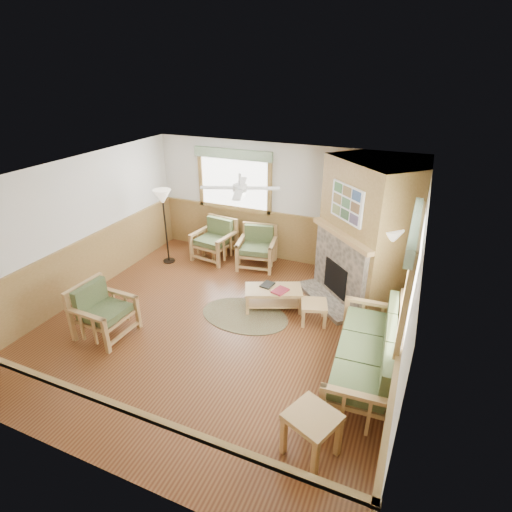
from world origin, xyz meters
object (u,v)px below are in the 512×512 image
at_px(sofa, 366,352).
at_px(armchair_back_left, 214,240).
at_px(end_table_chairs, 214,246).
at_px(end_table_sofa, 311,434).
at_px(coffee_table, 273,298).
at_px(footstool, 314,312).
at_px(floor_lamp_left, 166,227).
at_px(armchair_back_right, 257,248).
at_px(floor_lamp_right, 384,275).
at_px(armchair_left, 104,311).

xyz_separation_m(sofa, armchair_back_left, (-3.95, 2.76, -0.04)).
relative_size(end_table_chairs, end_table_sofa, 0.84).
bearing_deg(coffee_table, sofa, -57.74).
xyz_separation_m(armchair_back_left, end_table_sofa, (3.58, -4.26, -0.16)).
distance_m(footstool, floor_lamp_left, 3.99).
bearing_deg(armchair_back_right, armchair_back_left, 170.07).
relative_size(coffee_table, floor_lamp_right, 0.60).
distance_m(armchair_back_right, end_table_chairs, 1.16).
xyz_separation_m(coffee_table, end_table_chairs, (-2.11, 1.57, 0.05)).
distance_m(end_table_chairs, floor_lamp_right, 4.20).
distance_m(armchair_back_left, armchair_left, 3.36).
relative_size(sofa, footstool, 4.89).
distance_m(armchair_left, end_table_chairs, 3.46).
distance_m(end_table_sofa, floor_lamp_left, 5.83).
bearing_deg(floor_lamp_right, sofa, -90.00).
bearing_deg(footstool, sofa, -46.94).
bearing_deg(armchair_back_left, armchair_left, -87.08).
distance_m(sofa, coffee_table, 2.30).
bearing_deg(end_table_chairs, armchair_back_right, -3.80).
bearing_deg(armchair_back_right, sofa, -54.96).
distance_m(sofa, floor_lamp_right, 1.78).
distance_m(footstool, floor_lamp_right, 1.40).
bearing_deg(floor_lamp_left, sofa, -24.17).
relative_size(armchair_back_right, end_table_chairs, 1.76).
bearing_deg(armchair_back_right, armchair_left, -122.91).
xyz_separation_m(armchair_back_right, floor_lamp_left, (-1.99, -0.60, 0.42)).
distance_m(armchair_back_right, footstool, 2.45).
xyz_separation_m(end_table_chairs, floor_lamp_left, (-0.85, -0.67, 0.61)).
bearing_deg(end_table_chairs, footstool, -30.26).
relative_size(armchair_back_left, floor_lamp_right, 0.54).
bearing_deg(coffee_table, armchair_back_left, 120.69).
relative_size(armchair_back_left, end_table_sofa, 1.52).
bearing_deg(end_table_sofa, armchair_back_right, 120.29).
relative_size(floor_lamp_left, floor_lamp_right, 1.00).
xyz_separation_m(sofa, floor_lamp_left, (-4.86, 2.18, 0.36)).
height_order(sofa, end_table_chairs, sofa).
distance_m(armchair_back_left, end_table_chairs, 0.24).
bearing_deg(armchair_back_left, footstool, -21.64).
height_order(armchair_back_left, floor_lamp_left, floor_lamp_left).
height_order(footstool, floor_lamp_left, floor_lamp_left).
bearing_deg(armchair_left, end_table_sofa, -100.91).
xyz_separation_m(floor_lamp_left, floor_lamp_right, (4.86, -0.43, 0.00)).
relative_size(coffee_table, floor_lamp_left, 0.60).
distance_m(armchair_back_left, footstool, 3.32).
bearing_deg(sofa, end_table_chairs, -128.83).
bearing_deg(floor_lamp_left, coffee_table, -16.84).
bearing_deg(floor_lamp_right, end_table_sofa, -96.42).
bearing_deg(armchair_back_left, floor_lamp_right, -6.69).
bearing_deg(end_table_sofa, coffee_table, 118.75).
bearing_deg(end_table_sofa, floor_lamp_right, 83.58).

